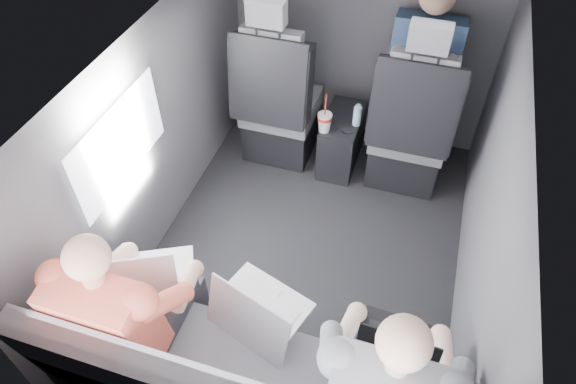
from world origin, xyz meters
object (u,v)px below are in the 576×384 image
(passenger_rear_left, at_px, (132,308))
(laptop_silver, at_px, (257,310))
(water_bottle, at_px, (357,116))
(center_console, at_px, (341,140))
(laptop_white, at_px, (154,272))
(laptop_black, at_px, (396,345))
(passenger_front_right, at_px, (423,65))
(front_seat_right, at_px, (409,134))
(front_seat_left, at_px, (279,109))
(soda_cup, at_px, (325,122))
(passenger_rear_right, at_px, (387,383))

(passenger_rear_left, bearing_deg, laptop_silver, 15.21)
(water_bottle, relative_size, passenger_rear_left, 0.13)
(center_console, relative_size, laptop_white, 1.22)
(center_console, bearing_deg, passenger_rear_left, -105.37)
(center_console, bearing_deg, laptop_silver, -89.63)
(laptop_white, relative_size, laptop_silver, 0.86)
(laptop_black, relative_size, passenger_front_right, 0.36)
(front_seat_right, relative_size, water_bottle, 8.02)
(front_seat_right, xyz_separation_m, laptop_white, (-0.95, -1.62, 0.23))
(front_seat_left, height_order, passenger_rear_left, front_seat_left)
(laptop_white, height_order, laptop_silver, laptop_silver)
(front_seat_left, xyz_separation_m, laptop_silver, (0.46, -1.67, 0.24))
(passenger_front_right, bearing_deg, water_bottle, -142.61)
(water_bottle, bearing_deg, soda_cup, -145.93)
(laptop_white, xyz_separation_m, laptop_silver, (0.51, -0.05, 0.01))
(front_seat_right, relative_size, laptop_black, 3.90)
(water_bottle, relative_size, laptop_silver, 0.35)
(center_console, distance_m, laptop_white, 1.78)
(soda_cup, relative_size, laptop_silver, 0.63)
(center_console, relative_size, laptop_silver, 1.05)
(front_seat_right, distance_m, laptop_silver, 1.74)
(water_bottle, relative_size, laptop_black, 0.49)
(front_seat_right, relative_size, passenger_rear_right, 1.04)
(laptop_white, xyz_separation_m, passenger_rear_right, (1.09, -0.19, -0.00))
(front_seat_right, bearing_deg, front_seat_left, 180.00)
(laptop_black, bearing_deg, center_console, 109.53)
(laptop_silver, height_order, passenger_rear_right, passenger_rear_right)
(front_seat_right, height_order, laptop_silver, front_seat_right)
(soda_cup, height_order, passenger_rear_left, passenger_rear_left)
(laptop_white, xyz_separation_m, laptop_black, (1.10, -0.02, 0.00))
(center_console, height_order, water_bottle, water_bottle)
(front_seat_left, bearing_deg, laptop_black, -57.47)
(front_seat_right, distance_m, passenger_front_right, 0.44)
(soda_cup, xyz_separation_m, laptop_silver, (0.10, -1.54, 0.17))
(soda_cup, relative_size, laptop_black, 0.88)
(front_seat_right, height_order, passenger_rear_right, front_seat_right)
(front_seat_right, xyz_separation_m, passenger_rear_right, (0.14, -1.81, 0.22))
(center_console, xyz_separation_m, soda_cup, (-0.09, -0.17, 0.27))
(front_seat_left, bearing_deg, front_seat_right, 0.00)
(front_seat_left, distance_m, water_bottle, 0.55)
(soda_cup, distance_m, passenger_rear_right, 1.82)
(front_seat_right, height_order, center_console, front_seat_right)
(soda_cup, bearing_deg, passenger_front_right, 36.24)
(passenger_rear_left, xyz_separation_m, passenger_front_right, (0.95, 2.06, 0.14))
(laptop_silver, relative_size, passenger_front_right, 0.51)
(passenger_rear_right, bearing_deg, passenger_front_right, 94.15)
(water_bottle, height_order, passenger_rear_left, passenger_rear_left)
(soda_cup, distance_m, laptop_white, 1.55)
(front_seat_left, distance_m, soda_cup, 0.39)
(laptop_black, xyz_separation_m, passenger_rear_left, (-1.10, -0.17, -0.01))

